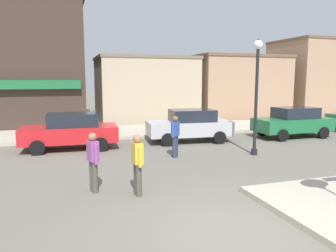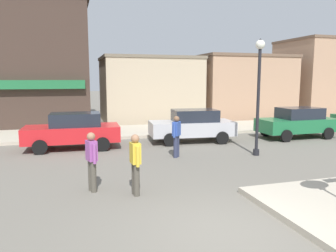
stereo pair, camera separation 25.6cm
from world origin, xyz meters
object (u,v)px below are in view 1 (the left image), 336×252
object	(u,v)px
parked_car_third	(293,122)
pedestrian_crossing_far	(93,160)
parked_car_nearest	(70,131)
parked_car_second	(190,125)
pedestrian_crossing_near	(137,163)
pedestrian_kerb_side	(175,135)
lamp_post	(257,80)

from	to	relation	value
parked_car_third	pedestrian_crossing_far	distance (m)	11.94
parked_car_nearest	parked_car_second	bearing A→B (deg)	0.07
parked_car_third	pedestrian_crossing_near	world-z (taller)	pedestrian_crossing_near
parked_car_nearest	pedestrian_kerb_side	distance (m)	4.72
pedestrian_crossing_far	lamp_post	bearing A→B (deg)	20.63
parked_car_nearest	pedestrian_crossing_far	distance (m)	5.85
pedestrian_crossing_near	pedestrian_crossing_far	bearing A→B (deg)	149.70
pedestrian_crossing_far	parked_car_second	bearing A→B (deg)	48.92
pedestrian_crossing_near	pedestrian_crossing_far	xyz separation A→B (m)	(-1.06, 0.62, 0.00)
parked_car_second	parked_car_third	size ratio (longest dim) A/B	1.03
parked_car_third	pedestrian_crossing_near	bearing A→B (deg)	-148.15
lamp_post	parked_car_third	xyz separation A→B (m)	(4.15, 2.89, -2.15)
lamp_post	pedestrian_crossing_near	distance (m)	6.61
parked_car_nearest	pedestrian_crossing_near	world-z (taller)	pedestrian_crossing_near
pedestrian_kerb_side	pedestrian_crossing_far	bearing A→B (deg)	-137.89
lamp_post	pedestrian_crossing_near	world-z (taller)	lamp_post
pedestrian_kerb_side	parked_car_nearest	bearing A→B (deg)	143.85
parked_car_third	pedestrian_crossing_far	xyz separation A→B (m)	(-10.67, -5.35, 0.06)
pedestrian_crossing_near	pedestrian_kerb_side	size ratio (longest dim) A/B	1.00
parked_car_third	pedestrian_kerb_side	bearing A→B (deg)	-162.54
parked_car_second	pedestrian_crossing_near	world-z (taller)	pedestrian_crossing_near
lamp_post	parked_car_second	xyz separation A→B (m)	(-1.43, 3.39, -2.15)
parked_car_nearest	parked_car_second	size ratio (longest dim) A/B	0.98
parked_car_second	pedestrian_crossing_near	xyz separation A→B (m)	(-4.03, -6.47, 0.06)
lamp_post	parked_car_second	bearing A→B (deg)	112.87
parked_car_second	pedestrian_crossing_near	distance (m)	7.62
parked_car_second	pedestrian_crossing_near	bearing A→B (deg)	-121.93
lamp_post	parked_car_third	world-z (taller)	lamp_post
lamp_post	parked_car_third	bearing A→B (deg)	34.87
lamp_post	parked_car_nearest	xyz separation A→B (m)	(-6.96, 3.38, -2.15)
parked_car_nearest	pedestrian_crossing_near	xyz separation A→B (m)	(1.50, -6.46, 0.06)
parked_car_nearest	parked_car_second	world-z (taller)	same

